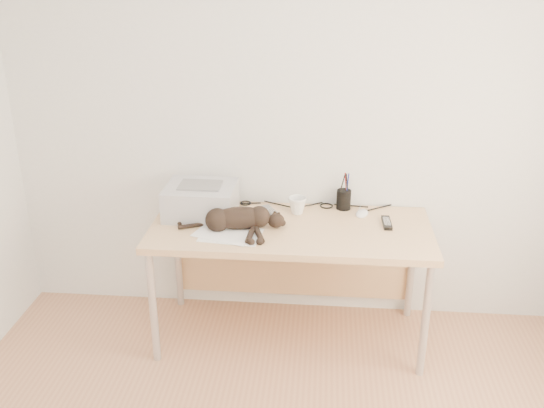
# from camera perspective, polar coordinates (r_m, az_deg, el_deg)

# --- Properties ---
(wall_back) EXTENTS (3.50, 0.00, 3.50)m
(wall_back) POSITION_cam_1_polar(r_m,az_deg,el_deg) (3.61, 2.24, 8.39)
(wall_back) COLOR white
(wall_back) RESTS_ON floor
(desk) EXTENTS (1.60, 0.70, 0.74)m
(desk) POSITION_cam_1_polar(r_m,az_deg,el_deg) (3.59, 1.84, -3.49)
(desk) COLOR #E5B986
(desk) RESTS_ON floor
(printer) EXTENTS (0.41, 0.35, 0.19)m
(printer) POSITION_cam_1_polar(r_m,az_deg,el_deg) (3.60, -6.70, 0.38)
(printer) COLOR #A6A6AA
(printer) RESTS_ON desk
(papers) EXTENTS (0.40, 0.33, 0.01)m
(papers) POSITION_cam_1_polar(r_m,az_deg,el_deg) (3.37, -4.11, -2.82)
(papers) COLOR white
(papers) RESTS_ON desk
(cat) EXTENTS (0.61, 0.29, 0.14)m
(cat) POSITION_cam_1_polar(r_m,az_deg,el_deg) (3.40, -3.34, -1.46)
(cat) COLOR black
(cat) RESTS_ON desk
(mug) EXTENTS (0.15, 0.15, 0.10)m
(mug) POSITION_cam_1_polar(r_m,az_deg,el_deg) (3.61, 2.40, -0.14)
(mug) COLOR white
(mug) RESTS_ON desk
(pen_cup) EXTENTS (0.09, 0.09, 0.22)m
(pen_cup) POSITION_cam_1_polar(r_m,az_deg,el_deg) (3.69, 6.76, 0.46)
(pen_cup) COLOR black
(pen_cup) RESTS_ON desk
(remote_grey) EXTENTS (0.13, 0.17, 0.02)m
(remote_grey) POSITION_cam_1_polar(r_m,az_deg,el_deg) (3.63, -0.14, -0.69)
(remote_grey) COLOR slate
(remote_grey) RESTS_ON desk
(remote_black) EXTENTS (0.05, 0.17, 0.02)m
(remote_black) POSITION_cam_1_polar(r_m,az_deg,el_deg) (3.54, 10.75, -1.75)
(remote_black) COLOR black
(remote_black) RESTS_ON desk
(mouse) EXTENTS (0.11, 0.14, 0.04)m
(mouse) POSITION_cam_1_polar(r_m,az_deg,el_deg) (3.64, 8.49, -0.71)
(mouse) COLOR white
(mouse) RESTS_ON desk
(cable_tangle) EXTENTS (1.36, 0.08, 0.01)m
(cable_tangle) POSITION_cam_1_polar(r_m,az_deg,el_deg) (3.73, 2.07, -0.07)
(cable_tangle) COLOR black
(cable_tangle) RESTS_ON desk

